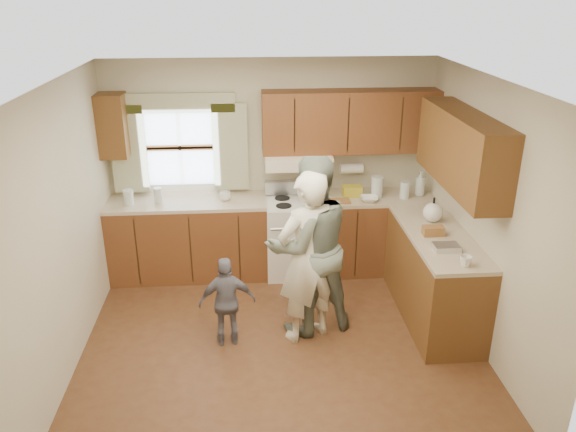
{
  "coord_description": "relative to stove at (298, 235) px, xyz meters",
  "views": [
    {
      "loc": [
        -0.28,
        -4.64,
        3.24
      ],
      "look_at": [
        0.1,
        0.4,
        1.15
      ],
      "focal_mm": 35.0,
      "sensor_mm": 36.0,
      "label": 1
    }
  ],
  "objects": [
    {
      "name": "room",
      "position": [
        -0.3,
        -1.44,
        0.78
      ],
      "size": [
        3.8,
        3.8,
        3.8
      ],
      "color": "#4F2A18",
      "rests_on": "ground"
    },
    {
      "name": "kitchen_fixtures",
      "position": [
        0.31,
        -0.36,
        0.37
      ],
      "size": [
        3.8,
        2.25,
        2.15
      ],
      "color": "#4E2910",
      "rests_on": "ground"
    },
    {
      "name": "child",
      "position": [
        -0.81,
        -1.44,
        -0.01
      ],
      "size": [
        0.55,
        0.27,
        0.91
      ],
      "primitive_type": "imported",
      "rotation": [
        0.0,
        0.0,
        3.23
      ],
      "color": "slate",
      "rests_on": "ground"
    },
    {
      "name": "woman_left",
      "position": [
        -0.05,
        -1.38,
        0.39
      ],
      "size": [
        0.75,
        0.66,
        1.72
      ],
      "primitive_type": "imported",
      "rotation": [
        0.0,
        0.0,
        3.63
      ],
      "color": "beige",
      "rests_on": "ground"
    },
    {
      "name": "woman_right",
      "position": [
        -0.01,
        -1.23,
        0.44
      ],
      "size": [
        1.04,
        0.91,
        1.82
      ],
      "primitive_type": "imported",
      "rotation": [
        0.0,
        0.0,
        3.42
      ],
      "color": "#2C463A",
      "rests_on": "ground"
    },
    {
      "name": "stove",
      "position": [
        0.0,
        0.0,
        0.0
      ],
      "size": [
        0.76,
        0.67,
        1.07
      ],
      "color": "silver",
      "rests_on": "ground"
    }
  ]
}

